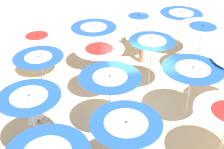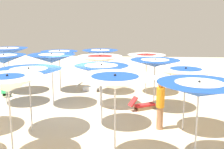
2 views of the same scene
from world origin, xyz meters
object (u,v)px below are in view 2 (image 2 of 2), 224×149
object	(u,v)px
lounger_2	(143,105)
beach_umbrella_7	(4,59)
beach_umbrella_1	(100,53)
lounger_0	(89,87)
beach_umbrella_3	(8,52)
lounger_1	(6,91)
beach_umbrella_13	(115,82)
beach_umbrella_10	(29,73)
beach_umbrella_2	(59,54)
beach_umbrella_12	(199,89)
beach_umbrella_14	(8,84)
beach_umbrella_8	(186,75)
beach_umbrella_6	(52,59)
beach_umbrella_0	(146,58)
beachgoer_0	(160,104)
beach_umbrella_9	(101,70)
beach_umbrella_4	(155,63)
beach_umbrella_5	(100,60)

from	to	relation	value
lounger_2	beach_umbrella_7	bearing A→B (deg)	146.54
beach_umbrella_1	lounger_0	xyz separation A→B (m)	(0.70, -0.27, -2.03)
beach_umbrella_3	lounger_1	world-z (taller)	beach_umbrella_3
beach_umbrella_13	beach_umbrella_1	bearing A→B (deg)	-79.94
beach_umbrella_10	lounger_0	xyz separation A→B (m)	(-1.12, -5.83, -1.91)
beach_umbrella_7	lounger_2	bearing A→B (deg)	176.56
beach_umbrella_1	lounger_2	bearing A→B (deg)	128.88
beach_umbrella_2	beach_umbrella_12	xyz separation A→B (m)	(-5.94, 7.65, 0.03)
beach_umbrella_7	beach_umbrella_14	xyz separation A→B (m)	(-2.61, 4.99, 0.01)
beach_umbrella_1	lounger_1	size ratio (longest dim) A/B	1.86
beach_umbrella_8	lounger_2	bearing A→B (deg)	-58.22
beach_umbrella_6	beach_umbrella_13	size ratio (longest dim) A/B	0.98
beach_umbrella_2	beach_umbrella_3	distance (m)	2.81
beach_umbrella_0	beach_umbrella_12	world-z (taller)	beach_umbrella_12
beach_umbrella_0	beachgoer_0	distance (m)	5.26
beach_umbrella_12	beach_umbrella_2	bearing A→B (deg)	-52.19
beach_umbrella_7	beach_umbrella_14	bearing A→B (deg)	117.59
beach_umbrella_9	lounger_0	world-z (taller)	beach_umbrella_9
beachgoer_0	beach_umbrella_0	bearing A→B (deg)	-0.25
beach_umbrella_6	beach_umbrella_7	xyz separation A→B (m)	(2.32, -0.00, -0.05)
lounger_1	beach_umbrella_1	bearing A→B (deg)	-98.21
beach_umbrella_4	beach_umbrella_14	distance (m)	6.60
beach_umbrella_8	beach_umbrella_1	bearing A→B (deg)	-54.09
beach_umbrella_5	beach_umbrella_8	bearing A→B (deg)	142.11
beach_umbrella_1	beach_umbrella_7	size ratio (longest dim) A/B	1.01
lounger_2	beach_umbrella_4	bearing A→B (deg)	-2.74
beach_umbrella_0	beach_umbrella_10	size ratio (longest dim) A/B	0.94
beach_umbrella_14	lounger_2	bearing A→B (deg)	-130.76
beach_umbrella_1	beach_umbrella_5	bearing A→B (deg)	96.70
beach_umbrella_0	beach_umbrella_6	world-z (taller)	beach_umbrella_6
beach_umbrella_8	beach_umbrella_7	bearing A→B (deg)	-18.23
beach_umbrella_10	beach_umbrella_14	distance (m)	1.86
beach_umbrella_5	beach_umbrella_6	xyz separation A→B (m)	(2.26, 0.00, 0.03)
beach_umbrella_0	lounger_0	size ratio (longest dim) A/B	1.61
beach_umbrella_8	beach_umbrella_12	size ratio (longest dim) A/B	0.99
beach_umbrella_5	beach_umbrella_6	world-z (taller)	beach_umbrella_6
beach_umbrella_5	lounger_1	xyz separation A→B (m)	(5.35, -1.54, -1.99)
beach_umbrella_5	beach_umbrella_12	bearing A→B (deg)	123.59
beach_umbrella_5	beach_umbrella_14	distance (m)	5.37
beach_umbrella_1	beach_umbrella_12	size ratio (longest dim) A/B	1.04
beach_umbrella_6	lounger_0	size ratio (longest dim) A/B	1.80
beach_umbrella_0	beach_umbrella_2	xyz separation A→B (m)	(4.90, -0.17, 0.15)
beach_umbrella_4	beach_umbrella_6	world-z (taller)	beach_umbrella_6
beach_umbrella_5	beach_umbrella_12	xyz separation A→B (m)	(-3.28, 4.94, -0.07)
beach_umbrella_3	lounger_1	xyz separation A→B (m)	(-0.05, 0.63, -2.08)
beach_umbrella_3	beach_umbrella_10	world-z (taller)	beach_umbrella_3
lounger_0	beach_umbrella_9	bearing A→B (deg)	-56.64
beach_umbrella_1	beach_umbrella_13	size ratio (longest dim) A/B	0.97
lounger_0	lounger_1	size ratio (longest dim) A/B	1.04
beach_umbrella_1	beach_umbrella_7	distance (m)	4.93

